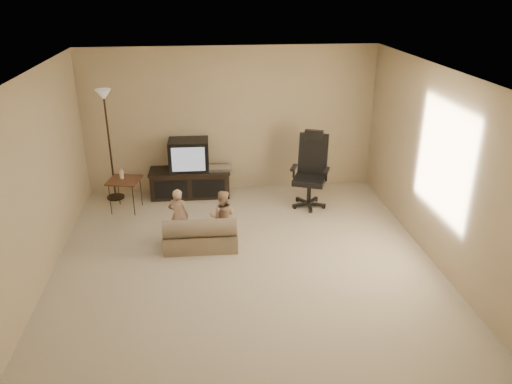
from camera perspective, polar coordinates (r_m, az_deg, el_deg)
floor at (r=6.61m, az=-1.12°, el=-8.65°), size 5.50×5.50×0.00m
room_shell at (r=5.95m, az=-1.24°, el=3.86°), size 5.50×5.50×5.50m
tv_stand at (r=8.66m, az=-7.53°, el=2.18°), size 1.41×0.55×1.00m
office_chair at (r=8.25m, az=6.23°, el=1.40°), size 0.75×0.76×1.25m
side_table at (r=8.27m, az=-14.85°, el=1.29°), size 0.57×0.57×0.72m
floor_lamp at (r=8.52m, az=-16.71°, el=7.81°), size 0.29×0.29×1.88m
child_sofa at (r=7.01m, az=-6.34°, el=-4.92°), size 1.03×0.60×0.50m
toddler_left at (r=7.16m, az=-8.85°, el=-2.66°), size 0.34×0.29×0.81m
toddler_right at (r=7.07m, az=-3.86°, el=-2.83°), size 0.40×0.25×0.79m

